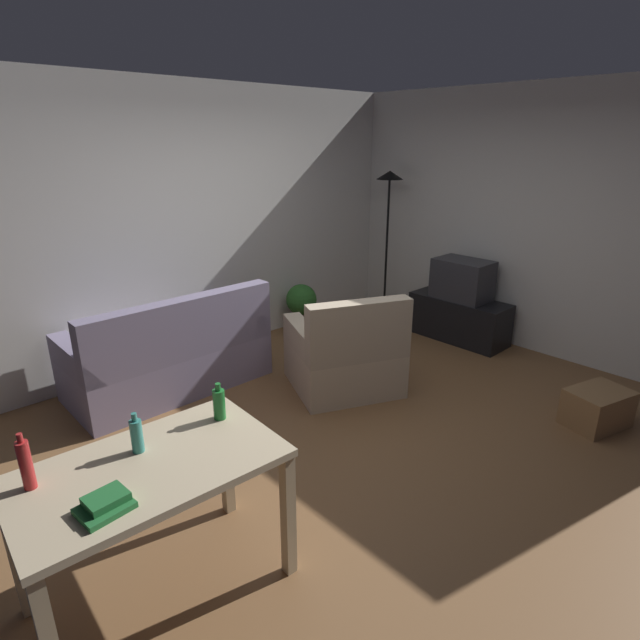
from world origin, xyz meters
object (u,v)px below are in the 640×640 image
couch (171,357)px  bottle_red (26,464)px  tv_stand (459,319)px  potted_plant (301,304)px  armchair (346,356)px  desk (151,484)px  book_stack (105,504)px  storage_box (597,408)px  torchiere_lamp (388,205)px  bottle_tall (137,435)px  tv (463,279)px  bottle_green (219,404)px

couch → bottle_red: 2.47m
couch → tv_stand: bearing=159.9°
potted_plant → armchair: (-0.68, -1.39, -0.01)m
desk → book_stack: bearing=-144.6°
couch → storage_box: size_ratio=3.59×
torchiere_lamp → storage_box: 3.26m
desk → book_stack: book_stack is taller
bottle_red → desk: bearing=-22.9°
tv_stand → storage_box: size_ratio=2.29×
book_stack → bottle_tall: bearing=47.4°
tv_stand → tv: tv is taller
torchiere_lamp → storage_box: (-0.81, -2.89, -1.26)m
tv_stand → book_stack: size_ratio=5.06×
bottle_tall → potted_plant: bearing=36.7°
desk → potted_plant: bearing=40.9°
bottle_red → bottle_green: (0.91, -0.06, -0.03)m
desk → armchair: armchair is taller
tv → desk: 4.20m
armchair → book_stack: size_ratio=5.36×
potted_plant → bottle_tall: bottle_tall is taller
couch → armchair: same height
tv_stand → bottle_green: bottle_green is taller
tv_stand → potted_plant: size_ratio=1.93×
tv → desk: (-4.10, -0.92, -0.05)m
couch → potted_plant: 1.86m
desk → bottle_red: (-0.45, 0.19, 0.23)m
armchair → desk: bearing=46.5°
potted_plant → desk: bearing=-141.8°
armchair → bottle_tall: size_ratio=5.65×
tv_stand → armchair: (-1.82, 0.01, 0.08)m
bottle_tall → book_stack: size_ratio=0.95×
tv_stand → storage_box: bearing=155.8°
couch → desk: size_ratio=1.40×
desk → bottle_green: size_ratio=5.98×
tv → storage_box: (-0.81, -1.80, -0.55)m
potted_plant → bottle_tall: 3.70m
bottle_red → book_stack: (0.18, -0.36, -0.09)m
potted_plant → bottle_red: size_ratio=2.13×
tv → book_stack: tv is taller
bottle_green → desk: bearing=-164.8°
desk → bottle_red: 0.54m
potted_plant → storage_box: (0.33, -3.20, -0.18)m
desk → bottle_tall: size_ratio=5.98×
potted_plant → bottle_red: 4.05m
torchiere_lamp → potted_plant: torchiere_lamp is taller
book_stack → storage_box: bearing=-11.4°
tv_stand → torchiere_lamp: 1.60m
bottle_tall → tv_stand: bearing=10.9°
tv → bottle_tall: 4.16m
armchair → bottle_green: bottle_green is taller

